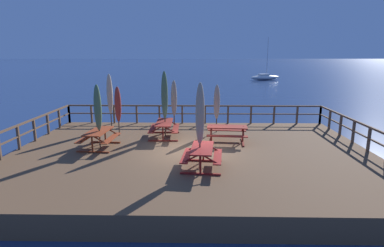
% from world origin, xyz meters
% --- Properties ---
extents(ground_plane, '(600.00, 600.00, 0.00)m').
position_xyz_m(ground_plane, '(0.00, 0.00, 0.00)').
color(ground_plane, navy).
extents(wooden_deck, '(15.12, 10.99, 0.77)m').
position_xyz_m(wooden_deck, '(0.00, 0.00, 0.39)').
color(wooden_deck, brown).
rests_on(wooden_deck, ground).
extents(railing_waterside_far, '(14.92, 0.10, 1.09)m').
position_xyz_m(railing_waterside_far, '(0.00, 5.35, 1.50)').
color(railing_waterside_far, brown).
rests_on(railing_waterside_far, wooden_deck).
extents(railing_side_left, '(0.10, 10.79, 1.09)m').
position_xyz_m(railing_side_left, '(-7.41, 0.00, 1.50)').
color(railing_side_left, brown).
rests_on(railing_side_left, wooden_deck).
extents(railing_side_right, '(0.10, 10.79, 1.09)m').
position_xyz_m(railing_side_right, '(7.41, 0.00, 1.50)').
color(railing_side_right, brown).
rests_on(railing_side_right, wooden_deck).
extents(picnic_table_mid_left, '(1.93, 1.54, 0.78)m').
position_xyz_m(picnic_table_mid_left, '(1.61, 1.33, 1.33)').
color(picnic_table_mid_left, maroon).
rests_on(picnic_table_mid_left, wooden_deck).
extents(picnic_table_back_left, '(1.54, 1.86, 0.78)m').
position_xyz_m(picnic_table_back_left, '(0.42, -2.02, 1.33)').
color(picnic_table_back_left, maroon).
rests_on(picnic_table_back_left, wooden_deck).
extents(picnic_table_back_right, '(1.52, 1.94, 0.78)m').
position_xyz_m(picnic_table_back_right, '(-4.07, 0.37, 1.33)').
color(picnic_table_back_right, '#993819').
rests_on(picnic_table_back_right, wooden_deck).
extents(picnic_table_front_left, '(1.45, 2.01, 0.78)m').
position_xyz_m(picnic_table_front_left, '(-1.40, 2.22, 1.33)').
color(picnic_table_front_left, maroon).
rests_on(picnic_table_front_left, wooden_deck).
extents(patio_umbrella_tall_mid_left, '(0.32, 0.32, 2.50)m').
position_xyz_m(patio_umbrella_tall_mid_left, '(1.23, 3.26, 2.36)').
color(patio_umbrella_tall_mid_left, '#4C3828').
rests_on(patio_umbrella_tall_mid_left, wooden_deck).
extents(patio_umbrella_short_back, '(0.32, 0.32, 3.08)m').
position_xyz_m(patio_umbrella_short_back, '(0.34, -2.00, 2.73)').
color(patio_umbrella_short_back, '#4C3828').
rests_on(patio_umbrella_short_back, wooden_deck).
extents(patio_umbrella_tall_back_right, '(0.32, 0.32, 2.78)m').
position_xyz_m(patio_umbrella_tall_back_right, '(-4.01, 0.31, 2.54)').
color(patio_umbrella_tall_back_right, '#4C3828').
rests_on(patio_umbrella_tall_back_right, wooden_deck).
extents(patio_umbrella_short_mid, '(0.32, 0.32, 3.23)m').
position_xyz_m(patio_umbrella_short_mid, '(-1.36, 2.26, 2.83)').
color(patio_umbrella_short_mid, '#4C3828').
rests_on(patio_umbrella_short_mid, wooden_deck).
extents(patio_umbrella_tall_mid_right, '(0.32, 0.32, 2.67)m').
position_xyz_m(patio_umbrella_tall_mid_right, '(-1.03, 3.82, 2.47)').
color(patio_umbrella_tall_mid_right, '#4C3828').
rests_on(patio_umbrella_tall_mid_right, wooden_deck).
extents(patio_umbrella_tall_back_left, '(0.32, 0.32, 2.48)m').
position_xyz_m(patio_umbrella_tall_back_left, '(-3.70, 2.46, 2.35)').
color(patio_umbrella_tall_back_left, '#4C3828').
rests_on(patio_umbrella_tall_back_left, wooden_deck).
extents(patio_umbrella_tall_front, '(0.32, 0.32, 3.00)m').
position_xyz_m(patio_umbrella_tall_front, '(-4.48, 3.87, 2.68)').
color(patio_umbrella_tall_front, '#4C3828').
rests_on(patio_umbrella_tall_front, wooden_deck).
extents(sailboat_distant, '(6.21, 3.62, 7.72)m').
position_xyz_m(sailboat_distant, '(12.67, 46.42, 0.51)').
color(sailboat_distant, white).
rests_on(sailboat_distant, ground).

